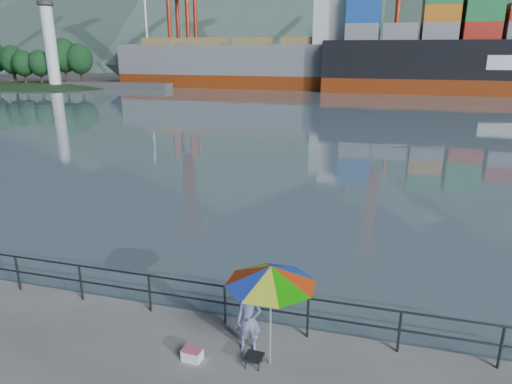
{
  "coord_description": "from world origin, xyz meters",
  "views": [
    {
      "loc": [
        6.31,
        -7.32,
        6.36
      ],
      "look_at": [
        2.56,
        6.0,
        2.0
      ],
      "focal_mm": 32.0,
      "sensor_mm": 36.0,
      "label": 1
    }
  ],
  "objects_px": {
    "cooler_bag": "(192,355)",
    "bulk_carrier": "(264,62)",
    "beach_umbrella": "(271,275)",
    "fisherman": "(249,320)"
  },
  "relations": [
    {
      "from": "beach_umbrella",
      "to": "bulk_carrier",
      "type": "height_order",
      "value": "bulk_carrier"
    },
    {
      "from": "fisherman",
      "to": "beach_umbrella",
      "type": "xyz_separation_m",
      "value": [
        0.57,
        -0.34,
        1.33
      ]
    },
    {
      "from": "cooler_bag",
      "to": "bulk_carrier",
      "type": "bearing_deg",
      "value": 109.07
    },
    {
      "from": "beach_umbrella",
      "to": "bulk_carrier",
      "type": "relative_size",
      "value": 0.05
    },
    {
      "from": "fisherman",
      "to": "cooler_bag",
      "type": "xyz_separation_m",
      "value": [
        -1.06,
        -0.67,
        -0.64
      ]
    },
    {
      "from": "cooler_bag",
      "to": "bulk_carrier",
      "type": "distance_m",
      "value": 74.32
    },
    {
      "from": "bulk_carrier",
      "to": "beach_umbrella",
      "type": "bearing_deg",
      "value": -75.07
    },
    {
      "from": "fisherman",
      "to": "bulk_carrier",
      "type": "bearing_deg",
      "value": 92.87
    },
    {
      "from": "beach_umbrella",
      "to": "bulk_carrier",
      "type": "xyz_separation_m",
      "value": [
        -19.14,
        71.78,
        2.09
      ]
    },
    {
      "from": "cooler_bag",
      "to": "bulk_carrier",
      "type": "xyz_separation_m",
      "value": [
        -17.51,
        72.11,
        4.06
      ]
    }
  ]
}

